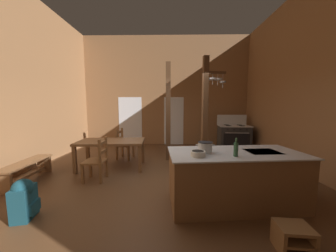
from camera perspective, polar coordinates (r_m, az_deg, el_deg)
ground_plane at (r=3.99m, az=-2.33°, el=-18.48°), size 7.69×8.44×0.10m
wall_back at (r=7.54m, az=-0.71°, el=11.38°), size 7.69×0.14×4.59m
wall_right at (r=4.95m, az=44.07°, el=12.37°), size 0.14×8.44×4.59m
glazed_door_back_left at (r=7.66m, az=-12.38°, el=1.65°), size 1.00×0.01×2.05m
glazed_panel_back_right at (r=7.46m, az=1.93°, el=1.67°), size 0.84×0.01×2.05m
kitchen_island at (r=3.20m, az=21.02°, el=-15.77°), size 2.23×1.14×0.89m
stove_range at (r=7.07m, az=20.92°, el=-3.43°), size 1.19×0.89×1.32m
support_post_with_pot_rack at (r=4.72m, az=12.55°, el=5.71°), size 0.64×0.27×2.94m
support_post_center at (r=5.21m, az=0.08°, el=4.60°), size 0.14×0.14×2.94m
step_stool at (r=2.69m, az=36.16°, el=-27.36°), size 0.38×0.31×0.30m
dining_table at (r=4.84m, az=-18.23°, el=-5.62°), size 1.76×1.01×0.74m
ladderback_chair_near_window at (r=4.18m, az=-22.42°, el=-10.47°), size 0.45×0.45×0.95m
ladderback_chair_by_post at (r=5.63m, az=-14.48°, el=-5.93°), size 0.51×0.51×0.95m
bench_along_left_wall at (r=4.93m, az=-39.54°, el=-10.73°), size 0.43×1.27×0.44m
backpack at (r=3.40m, az=-40.09°, el=-17.83°), size 0.34×0.36×0.60m
stockpot_on_counter at (r=2.87m, az=12.24°, el=-6.87°), size 0.30×0.23×0.17m
mixing_bowl_on_counter at (r=2.65m, az=9.89°, el=-8.98°), size 0.22×0.22×0.08m
bottle_tall_on_counter at (r=2.77m, az=21.60°, el=-7.13°), size 0.07×0.07×0.28m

